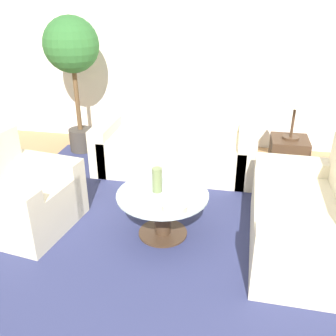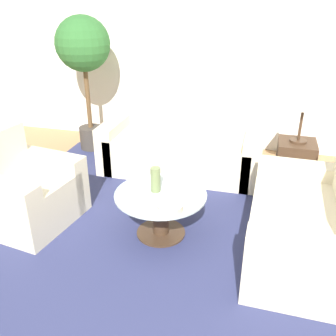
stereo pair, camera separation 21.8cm
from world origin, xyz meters
The scene contains 12 objects.
ground_plane centered at (0.00, 0.00, 0.00)m, with size 14.00×14.00×0.00m, color #9E754C.
wall_back centered at (0.00, 3.07, 1.30)m, with size 10.00×0.06×2.60m.
rug centered at (-0.04, 0.75, 0.00)m, with size 3.55×3.72×0.01m.
sofa_main centered at (-0.16, 2.20, 0.29)m, with size 1.89×0.88×0.90m.
armchair centered at (-1.37, 0.66, 0.29)m, with size 0.92×0.95×0.86m.
loveseat centered at (1.24, 0.76, 0.29)m, with size 0.87×1.42×0.88m.
coffee_table centered at (-0.04, 0.75, 0.27)m, with size 0.81×0.81×0.42m.
side_table centered at (1.14, 2.02, 0.27)m, with size 0.40×0.40×0.54m.
table_lamp centered at (1.14, 2.02, 1.02)m, with size 0.29×0.29×0.65m.
potted_plant centered at (-1.53, 2.47, 1.29)m, with size 0.69×0.69×1.75m.
vase centered at (-0.09, 0.79, 0.53)m, with size 0.09×0.09×0.22m.
bowl centered at (0.11, 0.51, 0.45)m, with size 0.21×0.21×0.05m.
Camera 2 is at (0.76, -1.97, 2.03)m, focal length 40.00 mm.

